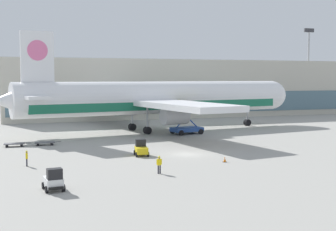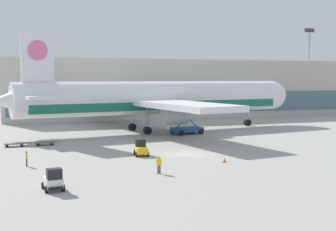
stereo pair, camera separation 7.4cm
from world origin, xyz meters
name	(u,v)px [view 2 (the right image)]	position (x,y,z in m)	size (l,w,h in m)	color
ground_plane	(187,154)	(0.00, 0.00, 0.00)	(400.00, 400.00, 0.00)	#9E9B93
terminal_building	(187,88)	(22.32, 57.17, 6.99)	(90.00, 18.20, 14.00)	#BCB7A8
light_mast	(309,64)	(54.97, 51.57, 13.19)	(2.80, 0.50, 22.72)	#9EA0A5
airplane_main	(156,99)	(4.10, 25.56, 5.84)	(57.76, 48.66, 17.00)	white
scissor_lift_loader	(187,122)	(7.77, 19.94, 2.05)	(5.61, 4.08, 5.37)	#284C99
baggage_tug_foreground	(53,180)	(-17.81, -14.10, 0.88)	(1.84, 2.57, 2.00)	silver
baggage_tug_mid	(141,149)	(-5.77, 0.89, 0.88)	(1.90, 2.61, 2.00)	yellow
baggage_dolly_lead	(14,144)	(-20.56, 14.07, 0.39)	(3.74, 1.64, 0.48)	#56565B
baggage_dolly_second	(45,142)	(-16.38, 14.04, 0.39)	(3.74, 1.64, 0.48)	#56565B
ground_crew_near	(159,163)	(-7.05, -10.30, 1.06)	(0.57, 0.23, 1.80)	black
ground_crew_far	(27,157)	(-19.52, -1.81, 1.03)	(0.25, 0.57, 1.75)	black
traffic_cone_near	(225,159)	(2.08, -6.60, 0.31)	(0.40, 0.40, 0.64)	black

